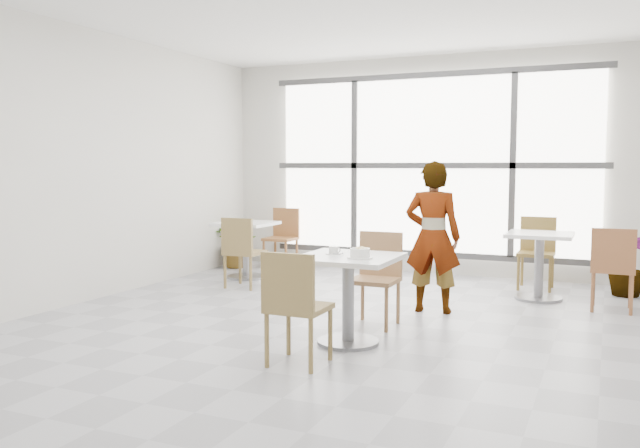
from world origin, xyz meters
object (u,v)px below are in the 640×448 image
at_px(person, 433,237).
at_px(bg_table_right, 539,256).
at_px(bg_chair_left_far, 283,234).
at_px(oatmeal_bowl, 360,253).
at_px(plant_right, 627,265).
at_px(main_table, 348,283).
at_px(coffee_cup, 334,251).
at_px(plant_left, 239,243).
at_px(chair_far, 377,272).
at_px(bg_chair_left_near, 242,248).
at_px(bg_chair_right_far, 537,247).
at_px(bg_table_left, 246,242).
at_px(bg_chair_right_near, 613,264).
at_px(chair_near, 294,301).

xyz_separation_m(person, bg_table_right, (0.94, 1.11, -0.29)).
relative_size(person, bg_chair_left_far, 1.78).
distance_m(oatmeal_bowl, plant_right, 3.91).
bearing_deg(main_table, person, 76.83).
bearing_deg(bg_table_right, coffee_cup, -119.25).
bearing_deg(plant_left, person, -27.61).
bearing_deg(bg_chair_left_far, person, -36.47).
height_order(chair_far, bg_chair_left_near, same).
bearing_deg(bg_table_right, bg_chair_right_far, 97.59).
bearing_deg(main_table, plant_right, 55.57).
bearing_deg(bg_chair_left_near, person, 172.13).
height_order(bg_table_left, plant_right, bg_table_left).
distance_m(oatmeal_bowl, bg_chair_right_far, 3.57).
relative_size(bg_chair_left_near, plant_left, 1.17).
height_order(chair_far, coffee_cup, chair_far).
bearing_deg(chair_far, bg_chair_left_near, 153.29).
relative_size(bg_table_left, plant_right, 1.03).
bearing_deg(bg_chair_left_near, coffee_cup, 137.76).
bearing_deg(bg_table_right, plant_left, 171.56).
height_order(bg_table_left, plant_left, bg_table_left).
relative_size(chair_far, bg_chair_left_far, 1.00).
bearing_deg(bg_chair_left_far, chair_far, -48.88).
relative_size(oatmeal_bowl, bg_chair_right_near, 0.24).
bearing_deg(bg_chair_left_near, bg_table_left, -64.17).
xyz_separation_m(chair_near, bg_chair_right_far, (1.32, 4.05, 0.00)).
bearing_deg(bg_table_left, bg_chair_right_near, -3.43).
xyz_separation_m(bg_chair_left_near, bg_chair_left_far, (-0.30, 1.70, 0.00)).
bearing_deg(bg_chair_left_near, bg_chair_right_near, -174.47).
xyz_separation_m(bg_chair_left_near, plant_right, (4.30, 1.38, -0.14)).
bearing_deg(bg_chair_left_near, main_table, 139.26).
relative_size(chair_far, oatmeal_bowl, 4.14).
distance_m(chair_near, person, 2.30).
relative_size(bg_chair_left_near, bg_chair_right_near, 1.00).
relative_size(chair_far, coffee_cup, 5.47).
bearing_deg(oatmeal_bowl, bg_table_left, 134.80).
xyz_separation_m(chair_near, coffee_cup, (-0.01, 0.79, 0.28)).
height_order(bg_table_left, bg_chair_right_far, bg_chair_right_far).
distance_m(coffee_cup, bg_table_right, 2.94).
bearing_deg(bg_chair_right_near, bg_chair_left_near, 5.53).
bearing_deg(bg_chair_left_near, chair_far, 153.29).
xyz_separation_m(chair_near, plant_left, (-2.85, 3.98, -0.13)).
bearing_deg(bg_chair_right_near, chair_far, 35.61).
distance_m(chair_far, bg_table_right, 2.24).
bearing_deg(person, main_table, 71.07).
height_order(oatmeal_bowl, bg_table_right, oatmeal_bowl).
distance_m(person, plant_right, 2.55).
bearing_deg(chair_far, main_table, -89.68).
bearing_deg(bg_chair_right_near, bg_chair_right_far, -51.85).
height_order(chair_near, bg_chair_left_far, same).
distance_m(coffee_cup, person, 1.52).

